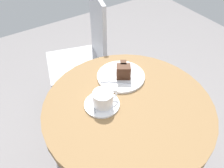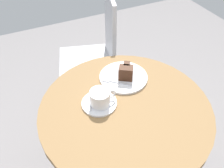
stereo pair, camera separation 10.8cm
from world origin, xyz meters
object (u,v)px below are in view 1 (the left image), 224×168
at_px(teaspoon, 92,101).
at_px(napkin, 119,74).
at_px(coffee_cup, 103,99).
at_px(cake_slice, 123,71).
at_px(cake_plate, 121,76).
at_px(cafe_chair, 87,51).
at_px(fork, 112,82).
at_px(saucer, 102,104).

distance_m(teaspoon, napkin, 0.23).
height_order(coffee_cup, teaspoon, coffee_cup).
xyz_separation_m(coffee_cup, napkin, (0.17, 0.14, -0.04)).
bearing_deg(cake_slice, cake_plate, 128.48).
xyz_separation_m(cake_plate, cafe_chair, (0.07, 0.51, -0.18)).
relative_size(fork, cafe_chair, 0.13).
bearing_deg(saucer, teaspoon, 130.11).
relative_size(cake_plate, cake_slice, 2.49).
height_order(cake_slice, fork, cake_slice).
bearing_deg(cake_slice, napkin, 97.92).
xyz_separation_m(cake_plate, cake_slice, (0.01, -0.01, 0.04)).
relative_size(saucer, fork, 1.28).
distance_m(saucer, cake_slice, 0.21).
bearing_deg(cake_slice, saucer, -151.51).
distance_m(saucer, fork, 0.15).
bearing_deg(fork, napkin, -109.37).
bearing_deg(napkin, saucer, -144.26).
bearing_deg(cake_slice, coffee_cup, -149.17).
height_order(coffee_cup, fork, coffee_cup).
bearing_deg(cafe_chair, cake_slice, 9.55).
xyz_separation_m(teaspoon, fork, (0.14, 0.06, 0.00)).
bearing_deg(coffee_cup, saucer, 117.94).
height_order(fork, cafe_chair, cafe_chair).
bearing_deg(cake_plate, fork, -164.58).
relative_size(teaspoon, fork, 0.85).
height_order(saucer, fork, fork).
bearing_deg(napkin, coffee_cup, -142.07).
height_order(coffee_cup, cake_slice, same).
xyz_separation_m(coffee_cup, cafe_chair, (0.24, 0.63, -0.22)).
height_order(coffee_cup, cake_plate, coffee_cup).
relative_size(cake_plate, fork, 1.95).
bearing_deg(fork, cake_slice, -132.31).
distance_m(teaspoon, cake_slice, 0.22).
xyz_separation_m(saucer, fork, (0.11, 0.09, 0.01)).
bearing_deg(cake_plate, napkin, 80.74).
distance_m(cake_plate, cafe_chair, 0.55).
distance_m(coffee_cup, cake_plate, 0.21).
xyz_separation_m(saucer, cafe_chair, (0.25, 0.62, -0.17)).
height_order(saucer, cake_slice, cake_slice).
bearing_deg(cake_plate, cafe_chair, 82.20).
bearing_deg(teaspoon, cake_slice, -55.22).
xyz_separation_m(cake_slice, cafe_chair, (0.06, 0.52, -0.21)).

